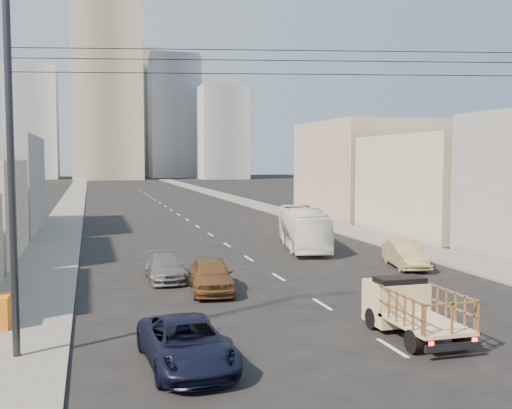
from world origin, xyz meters
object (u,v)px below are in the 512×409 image
streetlamp_left (14,146)px  flatbed_pickup (412,305)px  sedan_tan (406,255)px  sedan_grey (165,267)px  city_bus (303,228)px  navy_pickup (186,343)px  sedan_brown (211,275)px

streetlamp_left → flatbed_pickup: bearing=-4.9°
sedan_tan → sedan_grey: size_ratio=1.01×
city_bus → streetlamp_left: (-16.03, -19.12, 5.06)m
flatbed_pickup → sedan_tan: bearing=61.2°
navy_pickup → sedan_brown: 9.87m
flatbed_pickup → sedan_grey: size_ratio=1.00×
sedan_grey → navy_pickup: bearing=-94.1°
sedan_brown → sedan_tan: 12.08m
sedan_brown → sedan_grey: size_ratio=1.05×
flatbed_pickup → city_bus: bearing=80.4°
flatbed_pickup → sedan_brown: size_ratio=0.95×
sedan_brown → sedan_tan: sedan_brown is taller
navy_pickup → sedan_tan: (14.31, 12.60, 0.04)m
navy_pickup → city_bus: 23.91m
navy_pickup → sedan_brown: sedan_brown is taller
sedan_brown → sedan_tan: size_ratio=1.04×
city_bus → sedan_brown: (-8.66, -11.56, -0.59)m
navy_pickup → streetlamp_left: bearing=153.8°
streetlamp_left → sedan_brown: bearing=45.7°
sedan_grey → streetlamp_left: bearing=-117.6°
city_bus → streetlamp_left: bearing=-118.2°
sedan_tan → city_bus: bearing=121.6°
sedan_tan → sedan_brown: bearing=-153.3°
sedan_grey → sedan_tan: bearing=-0.7°
flatbed_pickup → streetlamp_left: size_ratio=0.37×
city_bus → sedan_brown: 14.45m
city_bus → sedan_grey: bearing=-129.5°
flatbed_pickup → sedan_grey: bearing=120.3°
city_bus → sedan_tan: size_ratio=2.22×
sedan_tan → streetlamp_left: 22.56m
sedan_grey → streetlamp_left: (-5.68, -10.81, 5.80)m
flatbed_pickup → sedan_grey: (-6.94, 11.89, -0.46)m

